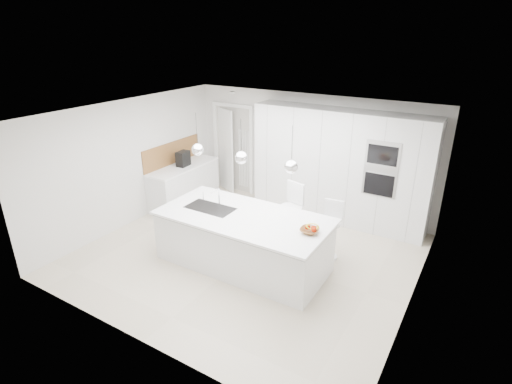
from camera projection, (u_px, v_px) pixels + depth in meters
The scene contains 27 objects.
floor at pixel (247, 255), 7.10m from camera, with size 5.50×5.50×0.00m, color beige.
wall_back at pixel (309, 153), 8.60m from camera, with size 5.50×5.50×0.00m, color silver.
wall_left at pixel (130, 163), 7.94m from camera, with size 5.00×5.00×0.00m, color silver.
ceiling at pixel (246, 114), 6.15m from camera, with size 5.50×5.50×0.00m, color white.
tall_cabinets at pixel (339, 167), 8.02m from camera, with size 3.60×0.60×2.30m, color silver.
oven_stack at pixel (381, 169), 7.27m from camera, with size 0.62×0.04×1.05m, color #A5A5A8, non-canonical shape.
doorway_frame at pixel (233, 150), 9.60m from camera, with size 1.11×0.08×2.13m, color white, non-canonical shape.
hallway_door at pixel (224, 150), 9.69m from camera, with size 0.82×0.04×2.00m, color white.
radiator at pixel (244, 159), 9.50m from camera, with size 0.32×0.04×1.40m, color white, non-canonical shape.
left_base_cabinets at pixel (184, 185), 9.06m from camera, with size 0.60×1.80×0.86m, color silver.
left_worktop at pixel (183, 166), 8.89m from camera, with size 0.62×1.82×0.04m, color white.
oak_backsplash at pixel (172, 153), 8.92m from camera, with size 0.02×1.80×0.50m, color brown.
island_base at pixel (243, 242), 6.65m from camera, with size 2.80×1.20×0.86m, color silver.
island_worktop at pixel (244, 217), 6.52m from camera, with size 2.84×1.40×0.04m, color white.
island_sink at pixel (210, 212), 6.81m from camera, with size 0.84×0.44×0.18m, color #3F3F42, non-canonical shape.
island_tap at pixel (219, 197), 6.86m from camera, with size 0.02×0.02×0.30m, color white.
pendant_left at pixel (198, 150), 6.50m from camera, with size 0.20×0.20×0.20m, color white.
pendant_mid at pixel (241, 158), 6.09m from camera, with size 0.20×0.20×0.20m, color white.
pendant_right at pixel (291, 167), 5.69m from camera, with size 0.20×0.20×0.20m, color white.
fruit_bowl at pixel (309, 231), 5.94m from camera, with size 0.28×0.28×0.07m, color brown.
espresso_machine at pixel (183, 159), 8.81m from camera, with size 0.20×0.31×0.33m, color black.
bar_stool_left at pixel (291, 217), 7.15m from camera, with size 0.40×0.55×1.20m, color white, non-canonical shape.
bar_stool_right at pixel (330, 231), 6.81m from camera, with size 0.34×0.48×1.04m, color white, non-canonical shape.
apple_a at pixel (314, 228), 5.94m from camera, with size 0.08×0.08×0.08m, color #B22004.
apple_b at pixel (314, 230), 5.90m from camera, with size 0.08×0.08×0.08m, color #B22004.
apple_c at pixel (308, 227), 5.98m from camera, with size 0.08×0.08×0.08m, color #B22004.
banana_bunch at pixel (312, 226), 5.91m from camera, with size 0.20×0.20×0.03m, color yellow.
Camera 1 is at (3.31, -5.18, 3.72)m, focal length 28.00 mm.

